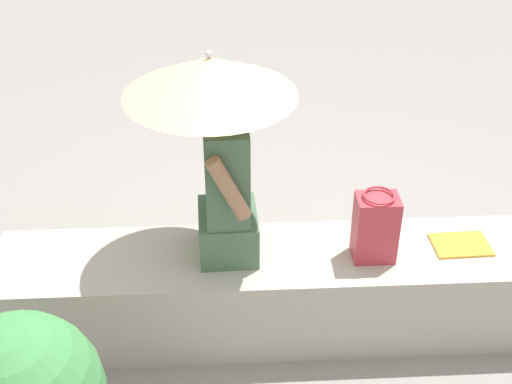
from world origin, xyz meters
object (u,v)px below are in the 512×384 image
(parasol, at_px, (210,77))
(magazine, at_px, (461,245))
(person_seated, at_px, (227,183))
(handbag_black, at_px, (375,227))

(parasol, bearing_deg, magazine, -3.14)
(parasol, xyz_separation_m, magazine, (1.22, -0.07, -0.90))
(parasol, relative_size, magazine, 3.66)
(magazine, bearing_deg, person_seated, 176.59)
(parasol, bearing_deg, person_seated, -30.59)
(person_seated, height_order, handbag_black, person_seated)
(handbag_black, relative_size, magazine, 1.29)
(handbag_black, bearing_deg, parasol, 170.54)
(person_seated, relative_size, handbag_black, 2.49)
(person_seated, bearing_deg, parasol, 149.41)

